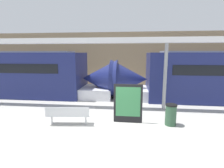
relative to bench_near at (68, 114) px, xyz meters
name	(u,v)px	position (x,y,z in m)	size (l,w,h in m)	color
ground_plane	(105,134)	(1.71, -0.69, -0.50)	(60.00, 60.00, 0.00)	#B2AFA8
station_wall	(122,59)	(1.71, 9.80, 2.00)	(56.00, 0.20, 5.00)	#9E8460
bench_near	(68,114)	(0.00, 0.00, 0.00)	(1.89, 0.61, 0.82)	silver
trash_bin	(171,115)	(4.37, 0.50, -0.03)	(0.48, 0.48, 0.92)	#2D5138
poster_board	(128,103)	(2.54, 0.59, 0.38)	(1.26, 0.07, 1.74)	black
support_column_near	(165,77)	(4.45, 2.61, 1.30)	(0.18, 0.18, 3.59)	gray
canopy_beam	(167,40)	(4.45, 2.61, 3.23)	(28.00, 0.60, 0.28)	silver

